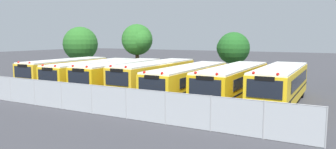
{
  "coord_description": "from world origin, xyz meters",
  "views": [
    {
      "loc": [
        13.1,
        -22.31,
        4.64
      ],
      "look_at": [
        1.27,
        0.0,
        1.6
      ],
      "focal_mm": 33.24,
      "sensor_mm": 36.0,
      "label": 1
    }
  ],
  "objects_px": {
    "school_bus_3": "(155,76)",
    "school_bus_5": "(234,81)",
    "school_bus_1": "(93,73)",
    "tree_0": "(81,44)",
    "tree_1": "(138,40)",
    "tree_2": "(232,48)",
    "school_bus_2": "(121,74)",
    "school_bus_4": "(189,80)",
    "school_bus_0": "(66,71)",
    "school_bus_6": "(280,84)"
  },
  "relations": [
    {
      "from": "school_bus_1",
      "to": "tree_0",
      "type": "xyz_separation_m",
      "value": [
        -9.63,
        8.65,
        2.47
      ]
    },
    {
      "from": "school_bus_6",
      "to": "tree_2",
      "type": "relative_size",
      "value": 1.99
    },
    {
      "from": "school_bus_2",
      "to": "school_bus_6",
      "type": "bearing_deg",
      "value": 179.92
    },
    {
      "from": "school_bus_4",
      "to": "tree_2",
      "type": "distance_m",
      "value": 10.7
    },
    {
      "from": "school_bus_1",
      "to": "tree_1",
      "type": "height_order",
      "value": "tree_1"
    },
    {
      "from": "school_bus_3",
      "to": "tree_2",
      "type": "xyz_separation_m",
      "value": [
        3.66,
        10.03,
        2.04
      ]
    },
    {
      "from": "school_bus_0",
      "to": "school_bus_3",
      "type": "xyz_separation_m",
      "value": [
        10.01,
        0.37,
        0.05
      ]
    },
    {
      "from": "school_bus_2",
      "to": "school_bus_4",
      "type": "height_order",
      "value": "school_bus_2"
    },
    {
      "from": "school_bus_3",
      "to": "school_bus_6",
      "type": "height_order",
      "value": "school_bus_6"
    },
    {
      "from": "school_bus_0",
      "to": "school_bus_2",
      "type": "relative_size",
      "value": 0.91
    },
    {
      "from": "school_bus_5",
      "to": "tree_1",
      "type": "height_order",
      "value": "tree_1"
    },
    {
      "from": "tree_0",
      "to": "school_bus_6",
      "type": "bearing_deg",
      "value": -17.8
    },
    {
      "from": "school_bus_1",
      "to": "tree_1",
      "type": "distance_m",
      "value": 8.14
    },
    {
      "from": "tree_0",
      "to": "school_bus_1",
      "type": "bearing_deg",
      "value": -41.95
    },
    {
      "from": "school_bus_1",
      "to": "tree_2",
      "type": "bearing_deg",
      "value": -136.28
    },
    {
      "from": "school_bus_0",
      "to": "tree_1",
      "type": "distance_m",
      "value": 8.93
    },
    {
      "from": "school_bus_5",
      "to": "tree_1",
      "type": "bearing_deg",
      "value": -27.37
    },
    {
      "from": "school_bus_1",
      "to": "school_bus_3",
      "type": "xyz_separation_m",
      "value": [
        6.58,
        0.29,
        0.08
      ]
    },
    {
      "from": "school_bus_3",
      "to": "school_bus_1",
      "type": "bearing_deg",
      "value": 3.8
    },
    {
      "from": "school_bus_4",
      "to": "school_bus_5",
      "type": "height_order",
      "value": "school_bus_5"
    },
    {
      "from": "tree_2",
      "to": "school_bus_0",
      "type": "bearing_deg",
      "value": -142.73
    },
    {
      "from": "school_bus_0",
      "to": "school_bus_6",
      "type": "bearing_deg",
      "value": -179.7
    },
    {
      "from": "school_bus_3",
      "to": "school_bus_6",
      "type": "distance_m",
      "value": 10.1
    },
    {
      "from": "school_bus_0",
      "to": "school_bus_2",
      "type": "distance_m",
      "value": 6.69
    },
    {
      "from": "school_bus_0",
      "to": "school_bus_2",
      "type": "xyz_separation_m",
      "value": [
        6.69,
        -0.01,
        0.01
      ]
    },
    {
      "from": "school_bus_2",
      "to": "tree_1",
      "type": "height_order",
      "value": "tree_1"
    },
    {
      "from": "tree_1",
      "to": "tree_2",
      "type": "bearing_deg",
      "value": 15.17
    },
    {
      "from": "school_bus_1",
      "to": "school_bus_6",
      "type": "height_order",
      "value": "school_bus_6"
    },
    {
      "from": "school_bus_4",
      "to": "tree_2",
      "type": "xyz_separation_m",
      "value": [
        0.32,
        10.48,
        2.13
      ]
    },
    {
      "from": "school_bus_4",
      "to": "school_bus_5",
      "type": "relative_size",
      "value": 1.0
    },
    {
      "from": "school_bus_0",
      "to": "school_bus_6",
      "type": "relative_size",
      "value": 0.96
    },
    {
      "from": "school_bus_2",
      "to": "school_bus_5",
      "type": "distance_m",
      "value": 10.11
    },
    {
      "from": "school_bus_0",
      "to": "school_bus_5",
      "type": "bearing_deg",
      "value": -179.37
    },
    {
      "from": "school_bus_4",
      "to": "tree_2",
      "type": "bearing_deg",
      "value": -91.1
    },
    {
      "from": "school_bus_2",
      "to": "school_bus_5",
      "type": "xyz_separation_m",
      "value": [
        10.1,
        0.35,
        0.01
      ]
    },
    {
      "from": "school_bus_3",
      "to": "tree_0",
      "type": "bearing_deg",
      "value": -26.0
    },
    {
      "from": "school_bus_1",
      "to": "tree_1",
      "type": "xyz_separation_m",
      "value": [
        0.1,
        7.57,
        3.0
      ]
    },
    {
      "from": "school_bus_4",
      "to": "tree_0",
      "type": "height_order",
      "value": "tree_0"
    },
    {
      "from": "tree_0",
      "to": "school_bus_4",
      "type": "bearing_deg",
      "value": -24.27
    },
    {
      "from": "school_bus_1",
      "to": "tree_2",
      "type": "height_order",
      "value": "tree_2"
    },
    {
      "from": "school_bus_4",
      "to": "school_bus_2",
      "type": "bearing_deg",
      "value": 0.06
    },
    {
      "from": "school_bus_1",
      "to": "tree_0",
      "type": "distance_m",
      "value": 13.18
    },
    {
      "from": "school_bus_0",
      "to": "tree_2",
      "type": "height_order",
      "value": "tree_2"
    },
    {
      "from": "school_bus_5",
      "to": "school_bus_4",
      "type": "bearing_deg",
      "value": 8.41
    },
    {
      "from": "school_bus_5",
      "to": "school_bus_6",
      "type": "height_order",
      "value": "school_bus_6"
    },
    {
      "from": "school_bus_3",
      "to": "school_bus_5",
      "type": "xyz_separation_m",
      "value": [
        6.79,
        -0.03,
        -0.03
      ]
    },
    {
      "from": "school_bus_3",
      "to": "school_bus_5",
      "type": "distance_m",
      "value": 6.79
    },
    {
      "from": "school_bus_3",
      "to": "tree_2",
      "type": "relative_size",
      "value": 2.03
    },
    {
      "from": "school_bus_2",
      "to": "tree_1",
      "type": "relative_size",
      "value": 1.77
    },
    {
      "from": "school_bus_0",
      "to": "school_bus_4",
      "type": "height_order",
      "value": "school_bus_0"
    }
  ]
}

